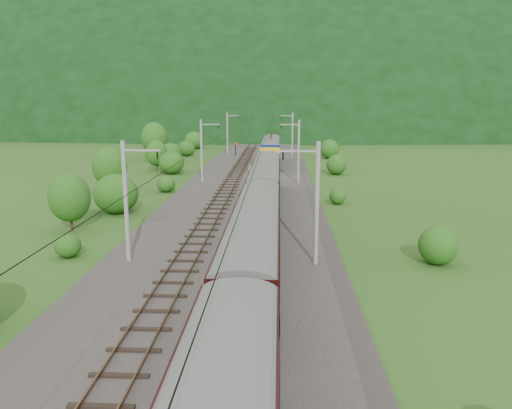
{
  "coord_description": "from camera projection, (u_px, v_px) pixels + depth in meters",
  "views": [
    {
      "loc": [
        3.77,
        -31.33,
        10.94
      ],
      "look_at": [
        1.94,
        7.68,
        2.6
      ],
      "focal_mm": 35.0,
      "sensor_mm": 36.0,
      "label": 1
    }
  ],
  "objects": [
    {
      "name": "mountain_main",
      "position": [
        273.0,
        118.0,
        287.05
      ],
      "size": [
        504.0,
        360.0,
        244.0
      ],
      "primitive_type": "ellipsoid",
      "color": "black",
      "rests_on": "ground"
    },
    {
      "name": "hazard_post_near",
      "position": [
        250.0,
        170.0,
        70.33
      ],
      "size": [
        0.16,
        0.16,
        1.5
      ],
      "primitive_type": "cylinder",
      "color": "red",
      "rests_on": "railbed"
    },
    {
      "name": "hazard_post_far",
      "position": [
        260.0,
        151.0,
        95.32
      ],
      "size": [
        0.14,
        0.14,
        1.34
      ],
      "primitive_type": "cylinder",
      "color": "red",
      "rests_on": "railbed"
    },
    {
      "name": "track_right",
      "position": [
        263.0,
        224.0,
        42.65
      ],
      "size": [
        2.4,
        220.0,
        0.27
      ],
      "color": "brown",
      "rests_on": "railbed"
    },
    {
      "name": "track_left",
      "position": [
        207.0,
        224.0,
        42.87
      ],
      "size": [
        2.4,
        220.0,
        0.27
      ],
      "color": "brown",
      "rests_on": "railbed"
    },
    {
      "name": "ground",
      "position": [
        221.0,
        267.0,
        33.07
      ],
      "size": [
        600.0,
        600.0,
        0.0
      ],
      "primitive_type": "plane",
      "color": "#2B4F18",
      "rests_on": "ground"
    },
    {
      "name": "mountain_ridge",
      "position": [
        94.0,
        115.0,
        331.63
      ],
      "size": [
        336.0,
        280.0,
        132.0
      ],
      "primitive_type": "ellipsoid",
      "color": "black",
      "rests_on": "ground"
    },
    {
      "name": "train",
      "position": [
        240.0,
        308.0,
        18.21
      ],
      "size": [
        2.9,
        137.7,
        5.03
      ],
      "color": "black",
      "rests_on": "ground"
    },
    {
      "name": "overhead_wires",
      "position": [
        234.0,
        145.0,
        41.35
      ],
      "size": [
        4.83,
        198.0,
        0.03
      ],
      "color": "black",
      "rests_on": "ground"
    },
    {
      "name": "catenary_left",
      "position": [
        202.0,
        150.0,
        63.67
      ],
      "size": [
        2.54,
        192.28,
        8.0
      ],
      "color": "gray",
      "rests_on": "railbed"
    },
    {
      "name": "catenary_right",
      "position": [
        298.0,
        150.0,
        63.11
      ],
      "size": [
        2.54,
        192.28,
        8.0
      ],
      "color": "gray",
      "rests_on": "railbed"
    },
    {
      "name": "vegetation_left",
      "position": [
        74.0,
        189.0,
        45.59
      ],
      "size": [
        12.48,
        147.23,
        7.01
      ],
      "color": "#224E14",
      "rests_on": "ground"
    },
    {
      "name": "railbed",
      "position": [
        235.0,
        227.0,
        42.8
      ],
      "size": [
        14.0,
        220.0,
        0.3
      ],
      "primitive_type": "cube",
      "color": "#38332D",
      "rests_on": "ground"
    },
    {
      "name": "vegetation_right",
      "position": [
        355.0,
        184.0,
        57.28
      ],
      "size": [
        6.68,
        101.61,
        3.16
      ],
      "color": "#224E14",
      "rests_on": "ground"
    },
    {
      "name": "signal",
      "position": [
        236.0,
        148.0,
        93.29
      ],
      "size": [
        0.28,
        0.28,
        2.49
      ],
      "color": "black",
      "rests_on": "railbed"
    }
  ]
}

